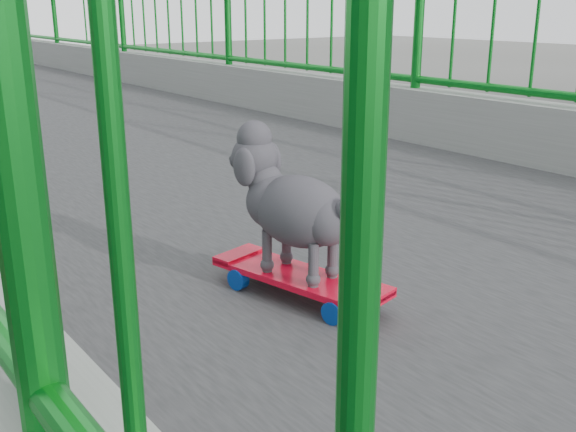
# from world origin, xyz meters

# --- Properties ---
(skateboard) EXTENTS (0.26, 0.54, 0.07)m
(skateboard) POSITION_xyz_m (-0.54, 0.63, 7.05)
(skateboard) COLOR red
(skateboard) RESTS_ON footbridge
(poodle) EXTENTS (0.24, 0.43, 0.36)m
(poodle) POSITION_xyz_m (-0.54, 0.65, 7.26)
(poodle) COLOR #333036
(poodle) RESTS_ON skateboard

